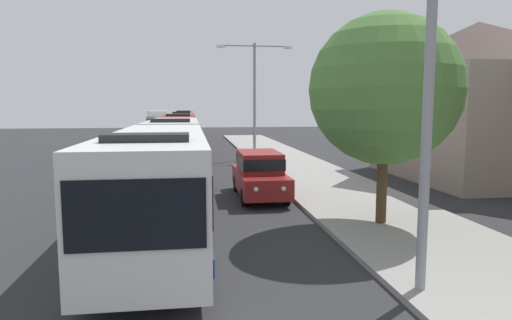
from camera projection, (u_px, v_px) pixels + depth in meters
bus_lead at (159, 181)px, 12.75m from camera, size 2.58×10.71×3.21m
bus_second_in_line at (174, 146)px, 24.17m from camera, size 2.58×11.11×3.21m
bus_middle at (180, 132)px, 36.68m from camera, size 2.58×11.03×3.21m
bus_fourth_in_line at (182, 126)px, 48.89m from camera, size 2.58×11.63×3.21m
bus_rear at (184, 122)px, 61.70m from camera, size 2.58×11.58×3.21m
white_suv at (259, 173)px, 18.90m from camera, size 1.86×5.00×1.90m
box_truck_oncoming at (158, 122)px, 58.87m from camera, size 2.35×7.11×3.15m
streetlamp_near at (431, 26)px, 8.52m from camera, size 6.17×0.28×8.33m
streetlamp_mid at (255, 88)px, 32.14m from camera, size 5.28×0.28×8.00m
roadside_tree at (385, 89)px, 13.83m from camera, size 4.60×4.60×6.44m
house_far_gabled at (475, 100)px, 23.59m from camera, size 7.54×10.46×8.04m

